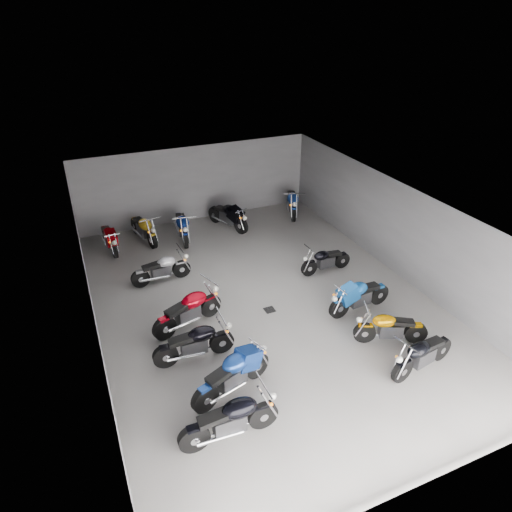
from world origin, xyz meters
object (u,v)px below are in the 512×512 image
object	(u,v)px
motorcycle_back_b	(144,229)
motorcycle_left_d	(189,310)
motorcycle_left_a	(231,420)
motorcycle_right_e	(325,260)
motorcycle_right_c	(359,296)
motorcycle_right_b	(390,328)
drain_grate	(270,310)
motorcycle_left_f	(162,269)
motorcycle_back_c	(182,226)
motorcycle_back_d	(228,216)
motorcycle_back_f	(292,202)
motorcycle_left_c	(195,343)
motorcycle_right_a	(422,354)
motorcycle_back_a	(109,238)
motorcycle_left_b	(233,374)

from	to	relation	value
motorcycle_back_b	motorcycle_left_d	bearing A→B (deg)	78.57
motorcycle_left_a	motorcycle_right_e	bearing A→B (deg)	134.17
motorcycle_left_a	motorcycle_right_c	xyz separation A→B (m)	(5.24, 2.86, -0.01)
motorcycle_right_c	motorcycle_right_e	bearing A→B (deg)	-11.39
motorcycle_left_a	motorcycle_right_b	bearing A→B (deg)	104.22
motorcycle_left_a	motorcycle_left_d	bearing A→B (deg)	176.73
drain_grate	motorcycle_left_f	world-z (taller)	motorcycle_left_f
motorcycle_left_d	motorcycle_back_c	bearing A→B (deg)	147.60
motorcycle_left_a	motorcycle_back_b	size ratio (longest dim) A/B	1.02
motorcycle_back_d	motorcycle_back_f	distance (m)	3.13
motorcycle_left_c	motorcycle_right_e	size ratio (longest dim) A/B	1.13
motorcycle_left_c	motorcycle_left_f	xyz separation A→B (m)	(0.08, 4.15, -0.04)
motorcycle_back_c	motorcycle_right_a	bearing A→B (deg)	118.13
motorcycle_left_c	motorcycle_back_a	world-z (taller)	motorcycle_left_c
motorcycle_right_e	motorcycle_back_d	distance (m)	5.05
motorcycle_left_b	motorcycle_back_c	world-z (taller)	motorcycle_back_c
motorcycle_back_d	motorcycle_back_b	bearing A→B (deg)	-25.86
motorcycle_right_a	motorcycle_right_b	world-z (taller)	motorcycle_right_a
motorcycle_right_e	motorcycle_back_f	xyz separation A→B (m)	(1.24, 4.92, 0.10)
motorcycle_left_f	motorcycle_back_f	xyz separation A→B (m)	(6.64, 3.30, 0.07)
motorcycle_left_d	motorcycle_back_f	distance (m)	8.85
motorcycle_left_d	motorcycle_left_f	world-z (taller)	motorcycle_left_d
motorcycle_left_d	motorcycle_back_c	distance (m)	5.73
motorcycle_back_f	drain_grate	bearing A→B (deg)	80.10
motorcycle_left_f	motorcycle_right_a	distance (m)	8.55
motorcycle_left_c	motorcycle_right_c	xyz separation A→B (m)	(5.22, 0.12, 0.00)
motorcycle_back_f	motorcycle_right_b	bearing A→B (deg)	102.65
motorcycle_left_a	motorcycle_right_b	size ratio (longest dim) A/B	1.18
motorcycle_back_d	drain_grate	bearing A→B (deg)	59.27
motorcycle_left_d	motorcycle_right_a	xyz separation A→B (m)	(4.95, -4.13, -0.04)
motorcycle_right_c	motorcycle_back_c	bearing A→B (deg)	22.74
motorcycle_left_d	motorcycle_back_d	size ratio (longest dim) A/B	1.03
motorcycle_left_b	motorcycle_left_c	size ratio (longest dim) A/B	1.02
motorcycle_back_b	motorcycle_back_f	bearing A→B (deg)	167.80
motorcycle_back_a	motorcycle_back_f	bearing A→B (deg)	176.37
motorcycle_right_b	motorcycle_right_c	size ratio (longest dim) A/B	0.87
motorcycle_left_b	motorcycle_right_b	xyz separation A→B (m)	(4.65, 0.04, -0.07)
motorcycle_left_a	motorcycle_back_f	distance (m)	12.22
motorcycle_left_b	motorcycle_right_b	size ratio (longest dim) A/B	1.16
motorcycle_right_e	motorcycle_right_a	bearing A→B (deg)	175.51
motorcycle_right_e	motorcycle_left_a	bearing A→B (deg)	132.44
motorcycle_back_b	motorcycle_back_a	bearing A→B (deg)	-3.07
motorcycle_left_b	motorcycle_left_c	xyz separation A→B (m)	(-0.49, 1.50, -0.03)
motorcycle_right_a	motorcycle_back_b	world-z (taller)	motorcycle_back_b
motorcycle_left_d	motorcycle_back_d	distance (m)	6.70
motorcycle_left_b	motorcycle_back_f	world-z (taller)	motorcycle_back_f
motorcycle_left_a	drain_grate	bearing A→B (deg)	145.50
motorcycle_left_d	motorcycle_back_b	world-z (taller)	motorcycle_left_d
motorcycle_left_a	motorcycle_left_f	world-z (taller)	motorcycle_left_a
motorcycle_right_b	motorcycle_back_b	xyz separation A→B (m)	(-5.01, 8.89, 0.05)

